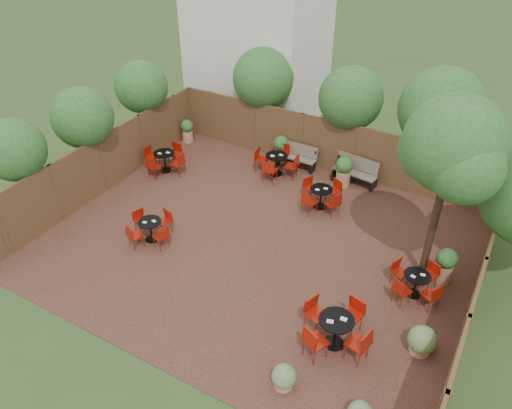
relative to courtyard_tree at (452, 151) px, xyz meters
The scene contains 13 objects.
ground 6.12m from the courtyard_tree, 167.69° to the right, with size 80.00×80.00×0.00m, color #354F23.
courtyard_paving 6.11m from the courtyard_tree, 167.69° to the right, with size 12.00×10.00×0.02m, color #3B1E18.
fence_back 6.75m from the courtyard_tree, 138.92° to the left, with size 12.00×0.08×2.00m, color #52381E.
fence_left 11.03m from the courtyard_tree, behind, with size 0.08×10.00×2.00m, color #52381E.
fence_right 3.40m from the courtyard_tree, 35.31° to the right, with size 0.08×10.00×2.00m, color #52381E.
neighbour_building 11.47m from the courtyard_tree, 142.40° to the left, with size 5.00×4.00×8.00m, color silver.
overhang_foliage 5.09m from the courtyard_tree, 149.43° to the left, with size 15.55×10.61×2.77m.
courtyard_tree is the anchor object (origin of this frame).
park_bench_left 7.45m from the courtyard_tree, 146.76° to the left, with size 1.45×0.48×0.90m.
park_bench_right 5.96m from the courtyard_tree, 132.15° to the left, with size 1.62×0.71×0.97m.
bistro_tables 5.73m from the courtyard_tree, behind, with size 11.09×7.84×0.95m.
planters 6.17m from the courtyard_tree, 149.97° to the left, with size 11.31×4.15×1.10m.
low_shrubs 5.24m from the courtyard_tree, 91.96° to the right, with size 2.95×3.02×0.73m.
Camera 1 is at (5.73, -10.20, 9.58)m, focal length 35.40 mm.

